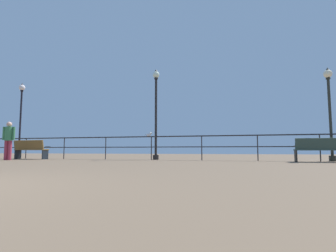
# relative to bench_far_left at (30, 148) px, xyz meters

# --- Properties ---
(pier_railing) EXTENTS (18.60, 0.05, 1.08)m
(pier_railing) POSITION_rel_bench_far_left_xyz_m (6.03, 0.73, 0.27)
(pier_railing) COLOR #242326
(pier_railing) RESTS_ON ground_plane
(bench_far_left) EXTENTS (1.82, 0.67, 0.92)m
(bench_far_left) POSITION_rel_bench_far_left_xyz_m (0.00, 0.00, 0.00)
(bench_far_left) COLOR brown
(bench_far_left) RESTS_ON ground_plane
(bench_near_left) EXTENTS (1.76, 0.59, 0.88)m
(bench_near_left) POSITION_rel_bench_far_left_xyz_m (12.83, 0.00, -0.03)
(bench_near_left) COLOR #2F423A
(bench_near_left) RESTS_ON ground_plane
(lamppost_left) EXTENTS (0.32, 0.32, 4.15)m
(lamppost_left) POSITION_rel_bench_far_left_xyz_m (-1.60, 0.95, 2.03)
(lamppost_left) COLOR black
(lamppost_left) RESTS_ON ground_plane
(lamppost_center) EXTENTS (0.32, 0.32, 4.30)m
(lamppost_center) POSITION_rel_bench_far_left_xyz_m (6.18, 0.95, 1.93)
(lamppost_center) COLOR black
(lamppost_center) RESTS_ON ground_plane
(lamppost_right) EXTENTS (0.33, 0.33, 3.78)m
(lamppost_right) POSITION_rel_bench_far_left_xyz_m (13.47, 0.95, 1.75)
(lamppost_right) COLOR #262821
(lamppost_right) RESTS_ON ground_plane
(person_at_railing) EXTENTS (0.53, 0.33, 1.71)m
(person_at_railing) POSITION_rel_bench_far_left_xyz_m (-0.00, -1.29, 0.45)
(person_at_railing) COLOR #9B2E41
(person_at_railing) RESTS_ON ground_plane
(seagull_on_rail) EXTENTS (0.38, 0.24, 0.19)m
(seagull_on_rail) POSITION_rel_bench_far_left_xyz_m (5.91, 0.72, 0.63)
(seagull_on_rail) COLOR silver
(seagull_on_rail) RESTS_ON pier_railing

